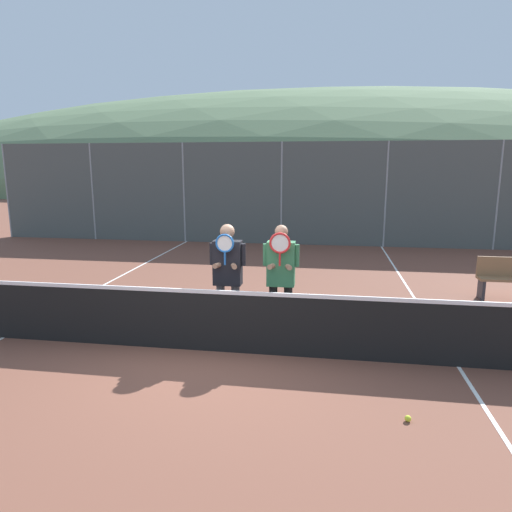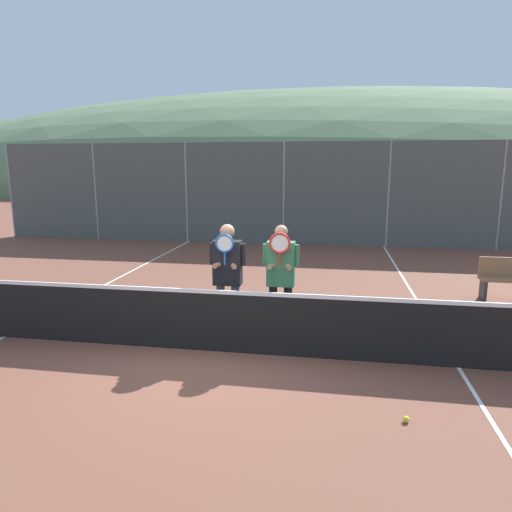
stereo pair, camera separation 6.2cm
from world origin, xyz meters
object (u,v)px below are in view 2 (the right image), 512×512
car_left_of_center (281,212)px  tennis_ball_on_court (406,419)px  player_leftmost (228,272)px  player_center_left (281,273)px  car_far_left (160,208)px  car_center (412,212)px

car_left_of_center → tennis_ball_on_court: bearing=-78.1°
player_leftmost → player_center_left: player_leftmost is taller
car_far_left → car_center: size_ratio=1.03×
car_center → tennis_ball_on_court: size_ratio=64.11×
car_center → tennis_ball_on_court: (-2.17, -13.67, -0.88)m
car_far_left → tennis_ball_on_court: bearing=-59.5°
car_center → car_far_left: bearing=-179.5°
car_far_left → player_center_left: bearing=-60.8°
player_center_left → car_left_of_center: player_center_left is taller
car_far_left → tennis_ball_on_court: size_ratio=66.08×
car_center → player_leftmost: bearing=-111.4°
tennis_ball_on_court → player_center_left: bearing=126.6°
car_far_left → car_center: (10.16, 0.09, -0.01)m
player_leftmost → car_center: car_center is taller
car_far_left → car_left_of_center: size_ratio=1.05×
player_leftmost → player_center_left: bearing=5.7°
tennis_ball_on_court → car_far_left: bearing=120.5°
car_left_of_center → car_center: 5.05m
car_center → tennis_ball_on_court: car_center is taller
car_far_left → car_center: 10.16m
player_center_left → car_far_left: size_ratio=0.40×
tennis_ball_on_court → car_left_of_center: bearing=101.9°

